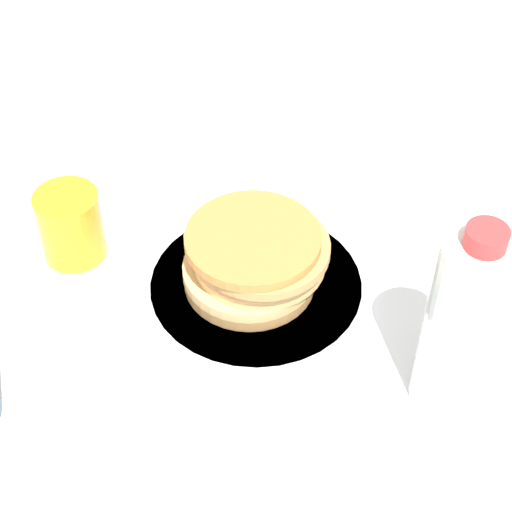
# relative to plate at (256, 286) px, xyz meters

# --- Properties ---
(ground_plane) EXTENTS (4.00, 4.00, 0.00)m
(ground_plane) POSITION_rel_plate_xyz_m (-0.03, 0.02, -0.01)
(ground_plane) COLOR white
(plate) EXTENTS (0.25, 0.25, 0.01)m
(plate) POSITION_rel_plate_xyz_m (0.00, 0.00, 0.00)
(plate) COLOR white
(plate) RESTS_ON ground_plane
(pancake_stack) EXTENTS (0.16, 0.15, 0.07)m
(pancake_stack) POSITION_rel_plate_xyz_m (-0.00, 0.00, 0.04)
(pancake_stack) COLOR #B6844B
(pancake_stack) RESTS_ON plate
(juice_glass) EXTENTS (0.07, 0.07, 0.08)m
(juice_glass) POSITION_rel_plate_xyz_m (-0.22, -0.02, 0.04)
(juice_glass) COLOR orange
(juice_glass) RESTS_ON ground_plane
(water_bottle_near) EXTENTS (0.07, 0.07, 0.22)m
(water_bottle_near) POSITION_rel_plate_xyz_m (0.23, -0.06, 0.10)
(water_bottle_near) COLOR silver
(water_bottle_near) RESTS_ON ground_plane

